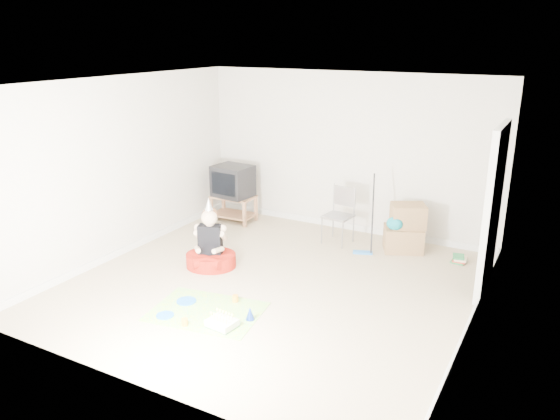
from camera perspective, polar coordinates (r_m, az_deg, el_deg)
The scene contains 16 objects.
ground at distance 7.25m, azimuth -0.83°, elevation -7.76°, with size 5.00×5.00×0.00m, color tan.
doorway_recess at distance 7.24m, azimuth 21.44°, elevation -0.35°, with size 0.02×0.90×2.05m, color black.
tv_stand at distance 9.59m, azimuth -4.87°, elevation 0.41°, with size 0.75×0.48×0.46m.
crt_tv at distance 9.47m, azimuth -4.94°, elevation 3.04°, with size 0.62×0.52×0.54m, color black.
folding_chair at distance 8.54m, azimuth 6.08°, elevation -0.63°, with size 0.45×0.44×0.91m.
cardboard_boxes at distance 8.43m, azimuth 12.90°, elevation -1.93°, with size 0.69×0.65×0.72m.
floor_mop at distance 8.22m, azimuth 8.72°, elevation -2.82°, with size 0.31×0.37×1.17m.
book_pile at distance 8.32m, azimuth 18.29°, elevation -4.88°, with size 0.21×0.26×0.11m.
seated_woman at distance 7.75m, azimuth -7.25°, elevation -4.37°, with size 0.92×0.92×1.01m.
party_mat at distance 6.64m, azimuth -7.70°, elevation -10.46°, with size 1.29×0.93×0.01m, color #E22F82.
birthday_cake at distance 6.28m, azimuth -6.09°, elevation -11.71°, with size 0.34×0.29×0.15m.
blue_plate_near at distance 6.89m, azimuth -9.76°, elevation -9.36°, with size 0.24×0.24×0.01m, color blue.
blue_plate_far at distance 6.62m, azimuth -11.93°, elevation -10.71°, with size 0.21×0.21×0.01m, color blue.
orange_cup_near at distance 6.80m, azimuth -4.69°, elevation -9.19°, with size 0.08×0.08×0.09m, color orange.
orange_cup_far at distance 6.36m, azimuth -9.92°, elevation -11.46°, with size 0.07×0.07×0.08m, color orange.
blue_party_hat at distance 6.38m, azimuth -3.16°, elevation -10.73°, with size 0.11×0.11×0.16m, color #1A3FB8.
Camera 1 is at (3.23, -5.69, 3.13)m, focal length 35.00 mm.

